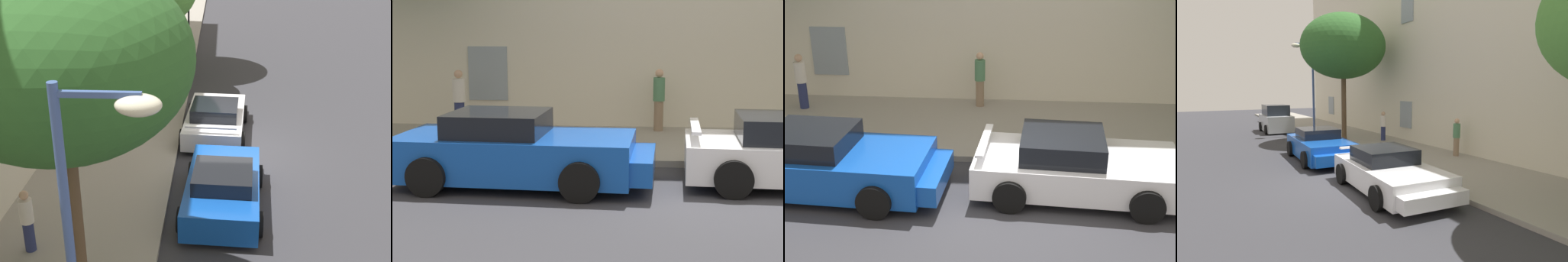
# 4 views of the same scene
# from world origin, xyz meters

# --- Properties ---
(ground_plane) EXTENTS (80.00, 80.00, 0.00)m
(ground_plane) POSITION_xyz_m (0.00, 0.00, 0.00)
(ground_plane) COLOR #333338
(sidewalk) EXTENTS (60.00, 4.35, 0.14)m
(sidewalk) POSITION_xyz_m (0.00, 4.21, 0.07)
(sidewalk) COLOR gray
(sidewalk) RESTS_ON ground
(sportscar_red_lead) EXTENTS (4.74, 2.40, 1.34)m
(sportscar_red_lead) POSITION_xyz_m (-3.53, 0.47, 0.60)
(sportscar_red_lead) COLOR #144CB2
(sportscar_red_lead) RESTS_ON ground
(pedestrian_admiring) EXTENTS (0.45, 0.45, 1.64)m
(pedestrian_admiring) POSITION_xyz_m (-6.16, 5.15, 0.98)
(pedestrian_admiring) COLOR navy
(pedestrian_admiring) RESTS_ON sidewalk
(pedestrian_strolling) EXTENTS (0.42, 0.42, 1.65)m
(pedestrian_strolling) POSITION_xyz_m (-0.92, 5.75, 1.00)
(pedestrian_strolling) COLOR #8C7259
(pedestrian_strolling) RESTS_ON sidewalk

